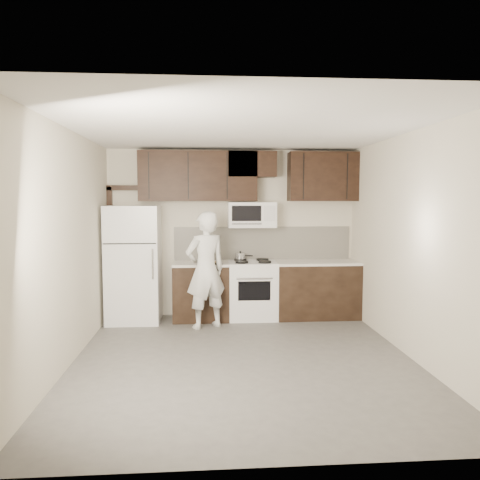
{
  "coord_description": "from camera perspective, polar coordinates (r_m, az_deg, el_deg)",
  "views": [
    {
      "loc": [
        -0.45,
        -5.39,
        1.89
      ],
      "look_at": [
        0.02,
        0.9,
        1.35
      ],
      "focal_mm": 35.0,
      "sensor_mm": 36.0,
      "label": 1
    }
  ],
  "objects": [
    {
      "name": "floor",
      "position": [
        5.73,
        0.44,
        -14.36
      ],
      "size": [
        4.5,
        4.5,
        0.0
      ],
      "primitive_type": "plane",
      "color": "#514E4C",
      "rests_on": "ground"
    },
    {
      "name": "back_wall",
      "position": [
        7.67,
        -0.94,
        0.88
      ],
      "size": [
        4.0,
        0.0,
        4.0
      ],
      "primitive_type": "plane",
      "rotation": [
        1.57,
        0.0,
        0.0
      ],
      "color": "beige",
      "rests_on": "ground"
    },
    {
      "name": "ceiling",
      "position": [
        5.46,
        0.46,
        13.44
      ],
      "size": [
        4.5,
        4.5,
        0.0
      ],
      "primitive_type": "plane",
      "rotation": [
        3.14,
        0.0,
        0.0
      ],
      "color": "white",
      "rests_on": "back_wall"
    },
    {
      "name": "counter_run",
      "position": [
        7.54,
        3.81,
        -6.06
      ],
      "size": [
        2.95,
        0.64,
        0.91
      ],
      "color": "black",
      "rests_on": "floor"
    },
    {
      "name": "stove",
      "position": [
        7.5,
        1.51,
        -6.07
      ],
      "size": [
        0.76,
        0.66,
        0.94
      ],
      "color": "white",
      "rests_on": "floor"
    },
    {
      "name": "backsplash",
      "position": [
        7.71,
        2.77,
        -0.37
      ],
      "size": [
        2.9,
        0.02,
        0.54
      ],
      "primitive_type": "cube",
      "color": "silver",
      "rests_on": "counter_run"
    },
    {
      "name": "upper_cabinets",
      "position": [
        7.5,
        0.73,
        7.92
      ],
      "size": [
        3.48,
        0.35,
        0.78
      ],
      "color": "black",
      "rests_on": "back_wall"
    },
    {
      "name": "microwave",
      "position": [
        7.48,
        1.44,
        3.08
      ],
      "size": [
        0.76,
        0.42,
        0.4
      ],
      "color": "white",
      "rests_on": "upper_cabinets"
    },
    {
      "name": "refrigerator",
      "position": [
        7.42,
        -12.82,
        -2.87
      ],
      "size": [
        0.8,
        0.76,
        1.8
      ],
      "color": "white",
      "rests_on": "floor"
    },
    {
      "name": "door_trim",
      "position": [
        7.76,
        -15.22,
        0.0
      ],
      "size": [
        0.5,
        0.08,
        2.12
      ],
      "color": "black",
      "rests_on": "floor"
    },
    {
      "name": "saucepan",
      "position": [
        7.55,
        0.06,
        -2.05
      ],
      "size": [
        0.28,
        0.16,
        0.16
      ],
      "color": "silver",
      "rests_on": "stove"
    },
    {
      "name": "baking_tray",
      "position": [
        7.2,
        -3.69,
        -2.83
      ],
      "size": [
        0.37,
        0.29,
        0.02
      ],
      "primitive_type": "cube",
      "rotation": [
        0.0,
        0.0,
        0.05
      ],
      "color": "black",
      "rests_on": "counter_run"
    },
    {
      "name": "pizza",
      "position": [
        7.2,
        -3.69,
        -2.69
      ],
      "size": [
        0.25,
        0.25,
        0.02
      ],
      "primitive_type": "cylinder",
      "rotation": [
        0.0,
        0.0,
        0.05
      ],
      "color": "#CFB88B",
      "rests_on": "baking_tray"
    },
    {
      "name": "person",
      "position": [
        6.9,
        -4.21,
        -3.66
      ],
      "size": [
        0.75,
        0.65,
        1.73
      ],
      "primitive_type": "imported",
      "rotation": [
        0.0,
        0.0,
        3.6
      ],
      "color": "white",
      "rests_on": "floor"
    }
  ]
}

